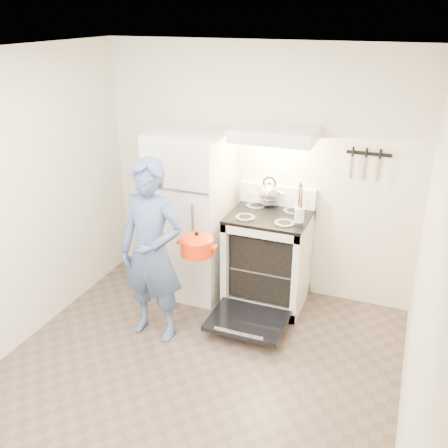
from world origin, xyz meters
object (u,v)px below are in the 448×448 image
at_px(person, 152,252).
at_px(stove_body, 268,260).
at_px(dutch_oven, 197,247).
at_px(refrigerator, 191,213).
at_px(tea_kettle, 269,192).

bearing_deg(person, stove_body, 51.41).
bearing_deg(dutch_oven, refrigerator, 118.61).
bearing_deg(stove_body, dutch_oven, -124.32).
distance_m(tea_kettle, dutch_oven, 1.00).
distance_m(stove_body, dutch_oven, 0.89).
distance_m(stove_body, tea_kettle, 0.68).
bearing_deg(dutch_oven, stove_body, 55.68).
distance_m(refrigerator, tea_kettle, 0.81).
height_order(refrigerator, tea_kettle, refrigerator).
bearing_deg(tea_kettle, dutch_oven, -113.25).
bearing_deg(stove_body, refrigerator, -178.23).
distance_m(refrigerator, stove_body, 0.90).
bearing_deg(person, refrigerator, 94.31).
xyz_separation_m(refrigerator, dutch_oven, (0.35, -0.65, -0.01)).
bearing_deg(person, dutch_oven, 37.09).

